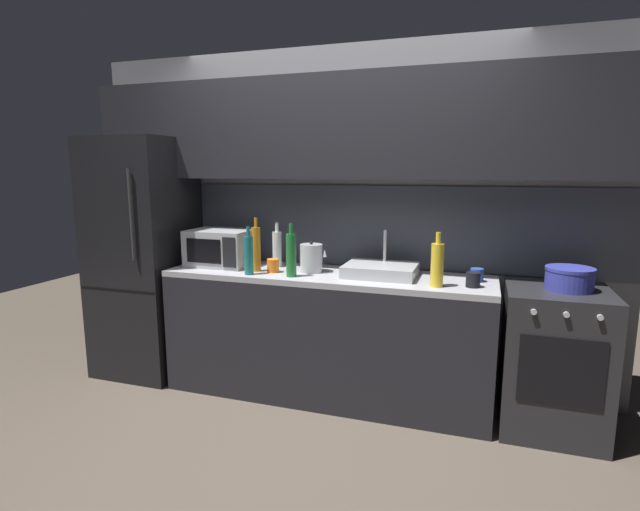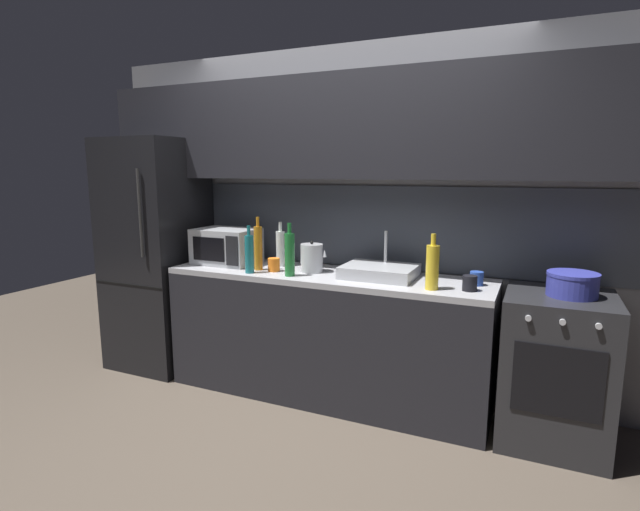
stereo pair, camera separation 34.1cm
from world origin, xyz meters
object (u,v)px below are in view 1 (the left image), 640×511
object	(u,v)px
mug_dark	(473,280)
cooking_pot	(569,279)
oven_range	(553,360)
mug_blue	(477,275)
refrigerator	(144,257)
wine_bottle_amber	(256,249)
wine_bottle_clear	(277,248)
wine_bottle_green	(291,254)
mug_orange	(273,266)
wine_bottle_teal	(249,255)
microwave	(221,248)
kettle	(311,258)
wine_bottle_yellow	(437,264)

from	to	relation	value
mug_dark	cooking_pot	xyz separation A→B (m)	(0.55, 0.11, 0.02)
oven_range	mug_blue	world-z (taller)	mug_blue
refrigerator	wine_bottle_amber	world-z (taller)	refrigerator
mug_dark	wine_bottle_clear	bearing A→B (deg)	171.30
wine_bottle_green	mug_blue	world-z (taller)	wine_bottle_green
wine_bottle_clear	mug_orange	size ratio (longest dim) A/B	3.51
refrigerator	wine_bottle_green	world-z (taller)	refrigerator
refrigerator	mug_blue	size ratio (longest dim) A/B	21.49
wine_bottle_clear	oven_range	bearing A→B (deg)	-3.25
wine_bottle_teal	microwave	bearing A→B (deg)	146.88
wine_bottle_green	cooking_pot	bearing A→B (deg)	5.93
wine_bottle_green	mug_blue	size ratio (longest dim) A/B	4.20
microwave	wine_bottle_green	distance (m)	0.68
wine_bottle_amber	mug_blue	size ratio (longest dim) A/B	4.45
oven_range	wine_bottle_green	size ratio (longest dim) A/B	2.48
kettle	wine_bottle_green	distance (m)	0.21
wine_bottle_amber	mug_blue	bearing A→B (deg)	5.66
wine_bottle_yellow	cooking_pot	bearing A→B (deg)	12.20
kettle	wine_bottle_yellow	distance (m)	0.90
kettle	microwave	bearing A→B (deg)	179.01
wine_bottle_clear	wine_bottle_amber	distance (m)	0.21
mug_dark	cooking_pot	world-z (taller)	cooking_pot
microwave	wine_bottle_amber	distance (m)	0.37
mug_blue	microwave	bearing A→B (deg)	-178.77
refrigerator	wine_bottle_teal	xyz separation A→B (m)	(1.03, -0.21, 0.11)
mug_dark	cooking_pot	distance (m)	0.56
refrigerator	mug_orange	distance (m)	1.16
wine_bottle_teal	mug_dark	xyz separation A→B (m)	(1.48, 0.10, -0.09)
wine_bottle_yellow	mug_dark	xyz separation A→B (m)	(0.21, 0.06, -0.09)
refrigerator	kettle	world-z (taller)	refrigerator
wine_bottle_teal	oven_range	bearing A→B (deg)	5.99
wine_bottle_amber	wine_bottle_teal	bearing A→B (deg)	-90.49
mug_orange	refrigerator	bearing A→B (deg)	175.61
wine_bottle_teal	mug_blue	distance (m)	1.52
wine_bottle_green	wine_bottle_clear	bearing A→B (deg)	128.51
mug_blue	mug_orange	distance (m)	1.38
oven_range	microwave	size ratio (longest dim) A/B	1.96
wine_bottle_yellow	wine_bottle_green	world-z (taller)	wine_bottle_green
microwave	mug_orange	distance (m)	0.49
microwave	mug_dark	size ratio (longest dim) A/B	4.97
kettle	wine_bottle_yellow	world-z (taller)	wine_bottle_yellow
mug_orange	kettle	bearing A→B (deg)	20.35
wine_bottle_green	wine_bottle_teal	xyz separation A→B (m)	(-0.30, -0.03, -0.01)
wine_bottle_green	mug_blue	xyz separation A→B (m)	(1.19, 0.24, -0.11)
oven_range	wine_bottle_yellow	xyz separation A→B (m)	(-0.71, -0.16, 0.59)
kettle	wine_bottle_amber	world-z (taller)	wine_bottle_amber
oven_range	wine_bottle_clear	xyz separation A→B (m)	(-1.90, 0.11, 0.59)
wine_bottle_amber	mug_orange	xyz separation A→B (m)	(0.13, 0.00, -0.12)
microwave	wine_bottle_amber	size ratio (longest dim) A/B	1.20
kettle	wine_bottle_teal	bearing A→B (deg)	-150.66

